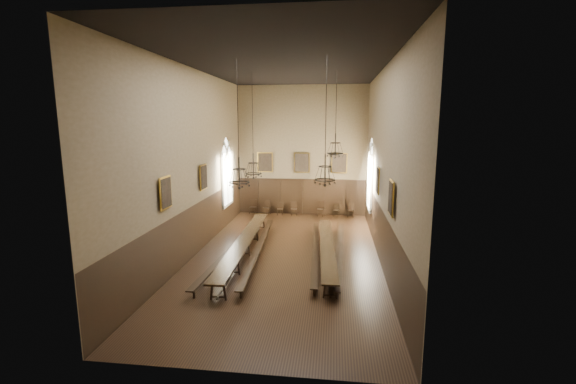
% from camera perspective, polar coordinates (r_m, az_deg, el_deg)
% --- Properties ---
extents(floor, '(9.00, 18.00, 0.02)m').
position_cam_1_polar(floor, '(19.10, -0.31, -9.53)').
color(floor, black).
rests_on(floor, ground).
extents(ceiling, '(9.00, 18.00, 0.02)m').
position_cam_1_polar(ceiling, '(18.16, -0.34, 18.34)').
color(ceiling, black).
rests_on(ceiling, ground).
extents(wall_back, '(9.00, 0.02, 9.00)m').
position_cam_1_polar(wall_back, '(27.01, 2.08, 6.08)').
color(wall_back, '#766348').
rests_on(wall_back, ground).
extents(wall_front, '(9.00, 0.02, 9.00)m').
position_cam_1_polar(wall_front, '(9.31, -7.28, -1.88)').
color(wall_front, '#766348').
rests_on(wall_front, ground).
extents(wall_left, '(0.02, 18.00, 9.00)m').
position_cam_1_polar(wall_left, '(19.18, -13.85, 4.11)').
color(wall_left, '#766348').
rests_on(wall_left, ground).
extents(wall_right, '(0.02, 18.00, 9.00)m').
position_cam_1_polar(wall_right, '(18.08, 14.03, 3.75)').
color(wall_right, '#766348').
rests_on(wall_right, ground).
extents(wainscot_panelling, '(9.00, 18.00, 2.50)m').
position_cam_1_polar(wainscot_panelling, '(18.71, -0.31, -5.89)').
color(wainscot_panelling, black).
rests_on(wainscot_panelling, floor).
extents(table_left, '(1.08, 10.68, 0.83)m').
position_cam_1_polar(table_left, '(19.13, -6.50, -8.22)').
color(table_left, black).
rests_on(table_left, floor).
extents(table_right, '(1.11, 9.36, 0.73)m').
position_cam_1_polar(table_right, '(18.72, 5.78, -8.78)').
color(table_right, black).
rests_on(table_right, floor).
extents(bench_left_outer, '(0.82, 10.33, 0.46)m').
position_cam_1_polar(bench_left_outer, '(19.29, -8.12, -8.47)').
color(bench_left_outer, black).
rests_on(bench_left_outer, floor).
extents(bench_left_inner, '(0.89, 10.35, 0.47)m').
position_cam_1_polar(bench_left_inner, '(19.21, -4.37, -8.47)').
color(bench_left_inner, black).
rests_on(bench_left_inner, floor).
extents(bench_right_inner, '(0.66, 9.42, 0.42)m').
position_cam_1_polar(bench_right_inner, '(19.03, 4.04, -8.73)').
color(bench_right_inner, black).
rests_on(bench_right_inner, floor).
extents(bench_right_outer, '(0.62, 9.69, 0.44)m').
position_cam_1_polar(bench_right_outer, '(18.97, 7.66, -8.84)').
color(bench_right_outer, black).
rests_on(bench_right_outer, floor).
extents(chair_0, '(0.52, 0.52, 1.02)m').
position_cam_1_polar(chair_0, '(27.74, -5.19, -2.61)').
color(chair_0, black).
rests_on(chair_0, floor).
extents(chair_1, '(0.56, 0.56, 1.03)m').
position_cam_1_polar(chair_1, '(27.45, -3.18, -2.72)').
color(chair_1, black).
rests_on(chair_1, floor).
extents(chair_2, '(0.42, 0.42, 0.90)m').
position_cam_1_polar(chair_2, '(27.28, -1.21, -2.87)').
color(chair_2, black).
rests_on(chair_2, floor).
extents(chair_3, '(0.49, 0.49, 0.96)m').
position_cam_1_polar(chair_3, '(27.18, 0.90, -2.87)').
color(chair_3, black).
rests_on(chair_3, floor).
extents(chair_5, '(0.56, 0.56, 1.04)m').
position_cam_1_polar(chair_5, '(27.04, 4.89, -2.92)').
color(chair_5, black).
rests_on(chair_5, floor).
extents(chair_6, '(0.48, 0.48, 0.89)m').
position_cam_1_polar(chair_6, '(27.07, 7.15, -3.05)').
color(chair_6, black).
rests_on(chair_6, floor).
extents(chair_7, '(0.49, 0.49, 1.02)m').
position_cam_1_polar(chair_7, '(27.06, 9.29, -3.03)').
color(chair_7, black).
rests_on(chair_7, floor).
extents(chandelier_back_left, '(0.88, 0.88, 5.40)m').
position_cam_1_polar(chandelier_back_left, '(20.65, -5.16, 3.68)').
color(chandelier_back_left, black).
rests_on(chandelier_back_left, ceiling).
extents(chandelier_back_right, '(0.84, 0.84, 4.27)m').
position_cam_1_polar(chandelier_back_right, '(20.09, 7.02, 6.49)').
color(chandelier_back_right, black).
rests_on(chandelier_back_right, ceiling).
extents(chandelier_front_left, '(0.88, 0.88, 5.20)m').
position_cam_1_polar(chandelier_front_left, '(16.37, -7.24, 2.58)').
color(chandelier_front_left, black).
rests_on(chandelier_front_left, ceiling).
extents(chandelier_front_right, '(0.83, 0.83, 4.96)m').
position_cam_1_polar(chandelier_front_right, '(15.46, 5.50, 3.03)').
color(chandelier_front_right, black).
rests_on(chandelier_front_right, ceiling).
extents(portrait_back_0, '(1.10, 0.12, 1.40)m').
position_cam_1_polar(portrait_back_0, '(27.29, -3.41, 4.42)').
color(portrait_back_0, '#AD8329').
rests_on(portrait_back_0, wall_back).
extents(portrait_back_1, '(1.10, 0.12, 1.40)m').
position_cam_1_polar(portrait_back_1, '(26.95, 2.05, 4.36)').
color(portrait_back_1, '#AD8329').
rests_on(portrait_back_1, wall_back).
extents(portrait_back_2, '(1.10, 0.12, 1.40)m').
position_cam_1_polar(portrait_back_2, '(26.86, 7.60, 4.26)').
color(portrait_back_2, '#AD8329').
rests_on(portrait_back_2, wall_back).
extents(portrait_left_0, '(0.12, 1.00, 1.30)m').
position_cam_1_polar(portrait_left_0, '(20.16, -12.41, 2.16)').
color(portrait_left_0, '#AD8329').
rests_on(portrait_left_0, wall_left).
extents(portrait_left_1, '(0.12, 1.00, 1.30)m').
position_cam_1_polar(portrait_left_1, '(16.03, -17.68, -0.11)').
color(portrait_left_1, '#AD8329').
rests_on(portrait_left_1, wall_left).
extents(portrait_right_0, '(0.12, 1.00, 1.30)m').
position_cam_1_polar(portrait_right_0, '(19.15, 13.18, 1.71)').
color(portrait_right_0, '#AD8329').
rests_on(portrait_right_0, wall_right).
extents(portrait_right_1, '(0.12, 1.00, 1.30)m').
position_cam_1_polar(portrait_right_1, '(14.75, 15.04, -0.84)').
color(portrait_right_1, '#AD8329').
rests_on(portrait_right_1, wall_right).
extents(window_right, '(0.20, 2.20, 4.60)m').
position_cam_1_polar(window_right, '(23.64, 12.11, 2.59)').
color(window_right, white).
rests_on(window_right, wall_right).
extents(window_left, '(0.20, 2.20, 4.60)m').
position_cam_1_polar(window_left, '(24.47, -9.05, 2.94)').
color(window_left, white).
rests_on(window_left, wall_left).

